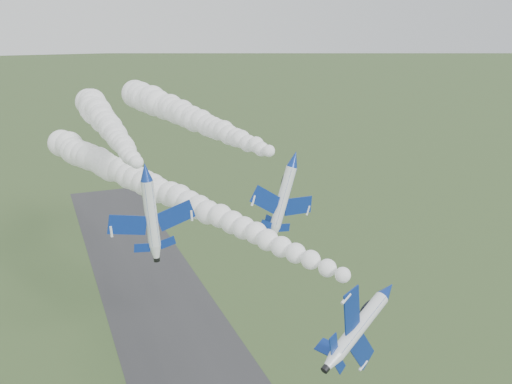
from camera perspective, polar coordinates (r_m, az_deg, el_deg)
jet_lead at (r=62.10m, az=13.09°, el=-9.59°), size 6.86×12.12×9.73m
smoke_trail_jet_lead at (r=87.48m, az=-9.08°, el=0.03°), size 35.26×68.98×5.20m
jet_pair_left at (r=71.57m, az=-10.97°, el=1.99°), size 11.04×13.31×3.32m
smoke_trail_jet_pair_left at (r=99.96m, az=-14.59°, el=6.43°), size 6.56×53.01×5.52m
jet_pair_right at (r=79.19m, az=3.88°, el=3.31°), size 10.66×13.15×4.34m
smoke_trail_jet_pair_right at (r=104.82m, az=-6.72°, el=7.51°), size 19.18×56.54×5.92m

